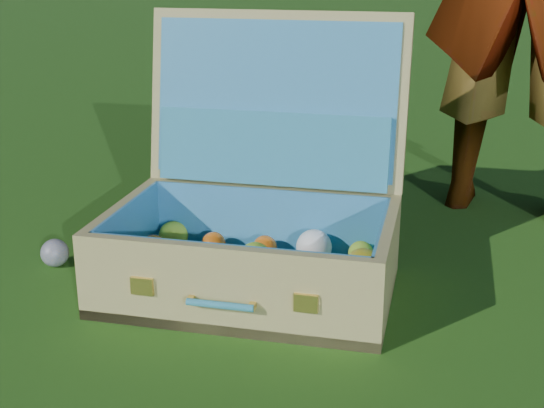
{
  "coord_description": "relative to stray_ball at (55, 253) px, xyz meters",
  "views": [
    {
      "loc": [
        1.11,
        -1.17,
        0.77
      ],
      "look_at": [
        0.11,
        0.2,
        0.2
      ],
      "focal_mm": 50.0,
      "sensor_mm": 36.0,
      "label": 1
    }
  ],
  "objects": [
    {
      "name": "ground",
      "position": [
        0.39,
        0.05,
        -0.04
      ],
      "size": [
        60.0,
        60.0,
        0.0
      ],
      "primitive_type": "plane",
      "color": "#215114",
      "rests_on": "ground"
    },
    {
      "name": "stray_ball",
      "position": [
        0.0,
        0.0,
        0.0
      ],
      "size": [
        0.07,
        0.07,
        0.07
      ],
      "primitive_type": "sphere",
      "color": "#385792",
      "rests_on": "ground"
    },
    {
      "name": "suitcase",
      "position": [
        0.47,
        0.25,
        0.14
      ],
      "size": [
        0.82,
        0.77,
        0.63
      ],
      "rotation": [
        0.0,
        0.0,
        0.4
      ],
      "color": "tan",
      "rests_on": "ground"
    }
  ]
}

